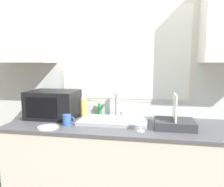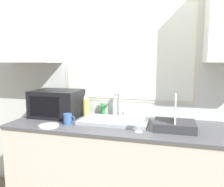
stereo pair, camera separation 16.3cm
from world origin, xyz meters
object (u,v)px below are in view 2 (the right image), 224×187
object	(u,v)px
spray_bottle	(86,105)
wine_glass	(139,117)
microwave	(57,103)
mug_near_sink	(68,119)
soap_bottle	(103,109)
dish_rack	(175,124)
faucet	(119,102)

from	to	relation	value
spray_bottle	wine_glass	distance (m)	0.68
microwave	mug_near_sink	distance (m)	0.35
soap_bottle	wine_glass	distance (m)	0.64
microwave	dish_rack	xyz separation A→B (m)	(1.16, -0.16, -0.09)
dish_rack	soap_bottle	distance (m)	0.79
faucet	dish_rack	size ratio (longest dim) A/B	0.82
dish_rack	spray_bottle	bearing A→B (deg)	166.43
dish_rack	faucet	bearing A→B (deg)	153.65
faucet	dish_rack	distance (m)	0.61
faucet	mug_near_sink	world-z (taller)	faucet
soap_bottle	spray_bottle	bearing A→B (deg)	-143.19
wine_glass	microwave	bearing A→B (deg)	161.34
faucet	dish_rack	world-z (taller)	dish_rack
dish_rack	soap_bottle	bearing A→B (deg)	156.26
faucet	spray_bottle	size ratio (longest dim) A/B	1.06
spray_bottle	wine_glass	bearing A→B (deg)	-30.52
microwave	wine_glass	bearing A→B (deg)	-18.66
spray_bottle	faucet	bearing A→B (deg)	9.66
dish_rack	microwave	bearing A→B (deg)	172.11
faucet	soap_bottle	bearing A→B (deg)	164.38
microwave	spray_bottle	xyz separation A→B (m)	(0.30, 0.05, -0.01)
soap_bottle	mug_near_sink	distance (m)	0.45
soap_bottle	wine_glass	bearing A→B (deg)	-45.68
soap_bottle	wine_glass	world-z (taller)	same
mug_near_sink	soap_bottle	bearing A→B (deg)	62.63
faucet	wine_glass	distance (m)	0.48
faucet	mug_near_sink	bearing A→B (deg)	-138.59
spray_bottle	wine_glass	xyz separation A→B (m)	(0.59, -0.35, -0.00)
microwave	wine_glass	world-z (taller)	microwave
spray_bottle	mug_near_sink	bearing A→B (deg)	-101.91
spray_bottle	soap_bottle	xyz separation A→B (m)	(0.14, 0.11, -0.05)
microwave	spray_bottle	size ratio (longest dim) A/B	1.86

